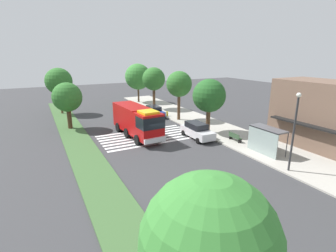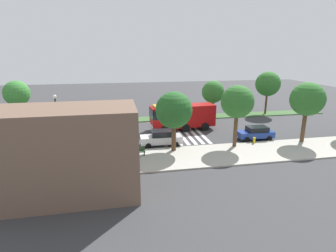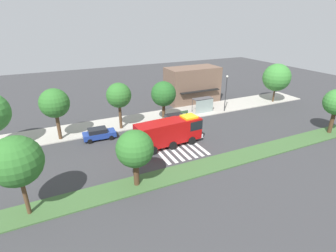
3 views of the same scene
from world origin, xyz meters
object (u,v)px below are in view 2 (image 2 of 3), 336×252
Objects in this scene: sidewalk_tree_west at (307,100)px; fire_hydrant at (254,140)px; bench_near_shelter at (137,151)px; median_tree_far_west at (268,84)px; bus_stop_shelter at (97,142)px; median_tree_west at (213,92)px; sidewalk_tree_center at (237,102)px; sidewalk_tree_east at (174,110)px; parked_car_mid at (162,138)px; median_tree_center at (17,94)px; fire_truck at (180,116)px; parked_car_west at (256,133)px; street_lamp at (58,121)px.

fire_hydrant is at bearing -4.83° from sidewalk_tree_west.
bench_near_shelter is 0.22× the size of median_tree_far_west.
bus_stop_shelter is 0.60× the size of median_tree_west.
median_tree_far_west is (-12.20, -14.57, 0.00)m from sidewalk_tree_center.
median_tree_west is at bearing -99.89° from sidewalk_tree_center.
sidewalk_tree_west is at bearing 76.11° from median_tree_far_west.
parked_car_mid is at bearing -66.40° from sidewalk_tree_east.
median_tree_west is 0.91× the size of median_tree_center.
median_tree_far_west is at bearing -142.91° from sidewalk_tree_east.
fire_hydrant is at bearing 90.57° from median_tree_west.
sidewalk_tree_west is 1.21× the size of median_tree_west.
sidewalk_tree_east reaches higher than median_tree_west.
bench_near_shelter is (6.65, 8.72, -1.41)m from fire_truck.
median_tree_center is (26.93, -14.57, -0.51)m from sidewalk_tree_center.
sidewalk_tree_west is 1.02× the size of sidewalk_tree_center.
bench_near_shelter is at bearing 136.00° from median_tree_center.
parked_car_mid reaches higher than fire_hydrant.
parked_car_west is 11.66m from sidewalk_tree_east.
parked_car_west is 19.10m from bus_stop_shelter.
sidewalk_tree_west is at bearing 157.69° from median_tree_center.
parked_car_west is at bearing -171.09° from bus_stop_shelter.
fire_truck reaches higher than parked_car_west.
fire_truck is 1.91× the size of parked_car_mid.
median_tree_far_west reaches higher than sidewalk_tree_center.
street_lamp is at bearing -8.24° from bench_near_shelter.
fire_truck is 10.45m from fire_hydrant.
sidewalk_tree_center is 19.01m from median_tree_far_west.
parked_car_mid reaches higher than bench_near_shelter.
street_lamp is (3.71, -1.16, 2.01)m from bus_stop_shelter.
bench_near_shelter is at bearing 10.10° from sidewalk_tree_east.
fire_truck is 13.79m from bus_stop_shelter.
parked_car_mid is 4.38m from sidewalk_tree_east.
fire_truck is at bearing 163.70° from median_tree_center.
fire_hydrant is (1.07, 1.70, -0.36)m from parked_car_west.
median_tree_far_west is (-3.60, -14.57, -0.00)m from sidewalk_tree_west.
bench_near_shelter is 20.79m from median_tree_west.
bench_near_shelter is 0.23× the size of sidewalk_tree_west.
sidewalk_tree_west reaches higher than street_lamp.
fire_truck is at bearing -140.58° from bus_stop_shelter.
median_tree_far_west is (-19.28, -14.57, 0.64)m from sidewalk_tree_east.
street_lamp is 34.11m from median_tree_far_west.
street_lamp is (14.36, 7.60, 1.89)m from fire_truck.
median_tree_west is (-10.58, -12.38, 3.19)m from parked_car_mid.
fire_hydrant is at bearing 154.58° from median_tree_center.
sidewalk_tree_center is 9.89× the size of fire_hydrant.
median_tree_far_west reaches higher than sidewalk_tree_east.
median_tree_center is (8.13, -14.17, 0.81)m from street_lamp.
median_tree_far_west is 39.13m from median_tree_center.
parked_car_west reaches higher than fire_hydrant.
parked_car_west is 0.64× the size of sidewalk_tree_center.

